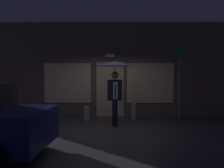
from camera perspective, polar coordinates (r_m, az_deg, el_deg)
The scene contains 6 objects.
ground_plane at distance 7.86m, azimuth -0.73°, elevation -10.35°, with size 18.00×18.00×0.00m, color #38353A.
building_facade at distance 10.01m, azimuth -0.44°, elevation 3.32°, with size 10.18×0.48×3.80m.
person_with_umbrella at distance 8.05m, azimuth 0.68°, elevation 2.12°, with size 1.22×1.22×2.15m.
street_sign_post at distance 9.21m, azimuth 15.53°, elevation 1.20°, with size 0.40×0.07×2.76m.
sidewalk_bollard at distance 9.14m, azimuth -5.90°, elevation -6.84°, with size 0.22×0.22×0.52m, color #B2A899.
sidewalk_bollard_2 at distance 9.34m, azimuth 5.10°, elevation -6.41°, with size 0.20×0.20×0.60m, color #B2A899.
Camera 1 is at (0.18, -7.66, 1.77)m, focal length 39.18 mm.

